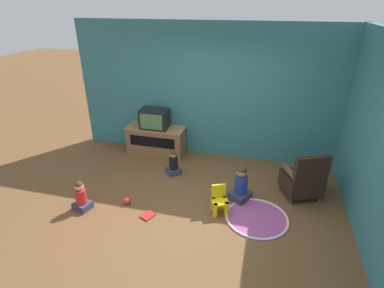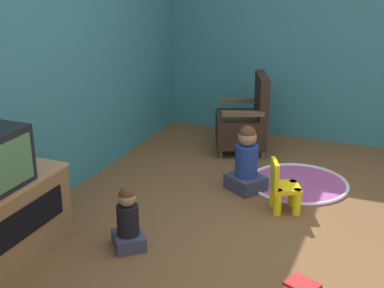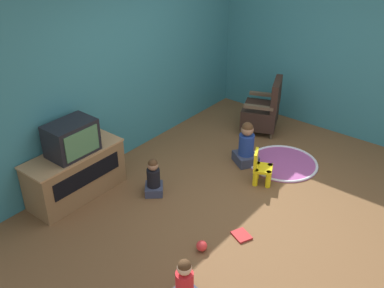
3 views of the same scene
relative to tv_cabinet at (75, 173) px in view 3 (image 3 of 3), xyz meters
The scene contains 13 objects.
ground_plane 2.21m from the tv_cabinet, 55.36° to the right, with size 30.00×30.00×0.00m, color brown.
wall_back 1.50m from the tv_cabinet, 17.65° to the left, with size 5.55×0.12×2.75m.
wall_right 4.46m from the tv_cabinet, 30.60° to the right, with size 0.12×5.18×2.75m.
tv_cabinet is the anchor object (origin of this frame).
television 0.50m from the tv_cabinet, 90.00° to the right, with size 0.58×0.40×0.41m.
black_armchair 3.12m from the tv_cabinet, 17.22° to the right, with size 0.75×0.72×0.87m.
yellow_kid_chair 2.39m from the tv_cabinet, 44.78° to the right, with size 0.33×0.32×0.46m.
play_mat 2.87m from the tv_cabinet, 36.46° to the right, with size 0.98×0.98×0.04m.
child_watching_left 0.97m from the tv_cabinet, 49.66° to the right, with size 0.34×0.34×0.50m.
child_watching_center 2.21m from the tv_cabinet, 102.49° to the right, with size 0.31×0.28×0.51m.
child_watching_right 2.34m from the tv_cabinet, 32.46° to the right, with size 0.41×0.43×0.64m.
toy_ball 1.89m from the tv_cabinet, 84.77° to the right, with size 0.12×0.12×0.12m.
book 2.19m from the tv_cabinet, 73.19° to the right, with size 0.24×0.26×0.02m.
Camera 3 is at (-3.99, -2.26, 3.41)m, focal length 42.00 mm.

